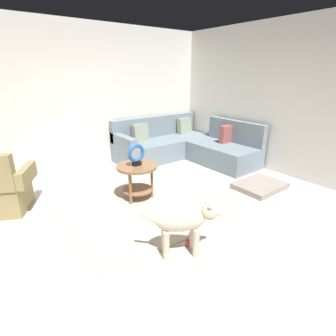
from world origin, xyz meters
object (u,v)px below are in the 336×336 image
at_px(armchair, 0,191).
at_px(sectional_couch, 185,146).
at_px(side_table, 137,173).
at_px(torus_sculpture, 136,154).
at_px(dog_toy_rope, 173,223).
at_px(dog_toy_ball, 188,242).
at_px(dog, 184,222).
at_px(dog_bed_mat, 260,186).

bearing_deg(armchair, sectional_couch, 31.21).
distance_m(side_table, torus_sculpture, 0.29).
bearing_deg(dog_toy_rope, dog_toy_ball, -106.18).
bearing_deg(sectional_couch, dog_toy_rope, -133.75).
bearing_deg(armchair, side_table, 2.56).
height_order(side_table, torus_sculpture, torus_sculpture).
xyz_separation_m(armchair, torus_sculpture, (1.69, -0.77, 0.39)).
height_order(torus_sculpture, dog_toy_ball, torus_sculpture).
relative_size(dog, dog_toy_ball, 9.66).
height_order(dog, dog_toy_rope, dog).
distance_m(dog_toy_ball, dog_toy_rope, 0.44).
bearing_deg(dog_toy_rope, dog, -116.66).
distance_m(sectional_couch, torus_sculpture, 2.13).
relative_size(dog, dog_toy_rope, 4.16).
bearing_deg(dog_toy_rope, dog_bed_mat, 0.10).
height_order(armchair, dog_toy_ball, armchair).
bearing_deg(sectional_couch, torus_sculpture, -150.66).
distance_m(armchair, torus_sculpture, 1.90).
relative_size(sectional_couch, dog_toy_rope, 12.30).
height_order(sectional_couch, armchair, same).
bearing_deg(dog, sectional_couch, 169.03).
bearing_deg(armchair, dog, -29.95).
distance_m(torus_sculpture, dog_toy_rope, 1.14).
bearing_deg(dog_toy_ball, dog_toy_rope, 73.82).
relative_size(sectional_couch, dog_bed_mat, 2.81).
distance_m(sectional_couch, dog_toy_ball, 3.09).
bearing_deg(torus_sculpture, side_table, 90.00).
bearing_deg(torus_sculpture, dog_toy_rope, -92.18).
bearing_deg(dog_bed_mat, side_table, 153.24).
distance_m(dog, dog_toy_rope, 0.65).
xyz_separation_m(armchair, dog, (1.41, -2.17, 0.05)).
xyz_separation_m(armchair, dog_toy_rope, (1.65, -1.68, -0.30)).
bearing_deg(dog_bed_mat, armchair, 154.31).
bearing_deg(dog_bed_mat, dog_toy_rope, -179.90).
bearing_deg(side_table, dog_bed_mat, -26.76).
bearing_deg(armchair, dog_toy_rope, -18.46).
bearing_deg(dog_toy_rope, sectional_couch, 46.25).
distance_m(side_table, dog, 1.43).
bearing_deg(sectional_couch, armchair, -175.88).
height_order(sectional_couch, dog, sectional_couch).
relative_size(dog_toy_ball, dog_toy_rope, 0.43).
xyz_separation_m(torus_sculpture, dog, (-0.28, -1.40, -0.33)).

